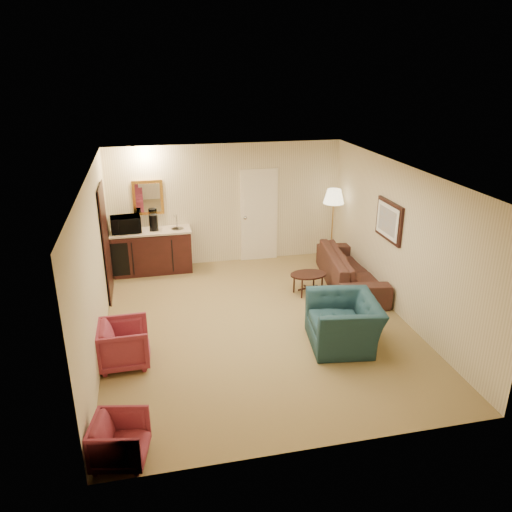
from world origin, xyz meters
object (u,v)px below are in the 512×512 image
Objects in this scene: sofa at (351,264)px; teal_armchair at (344,315)px; rose_chair_far at (120,438)px; microwave at (125,223)px; floor_lamp at (332,227)px; rose_chair_near at (124,342)px; waste_bin at (185,264)px; coffee_maker at (154,223)px; wetbar_cabinet at (152,251)px; coffee_table at (308,283)px.

sofa is 2.02× the size of teal_armchair.
sofa is 3.95× the size of rose_chair_far.
teal_armchair is at bearing -52.78° from microwave.
teal_armchair is 0.70× the size of floor_lamp.
rose_chair_near is 3.59m from waste_bin.
rose_chair_far is at bearing -107.88° from coffee_maker.
floor_lamp reaches higher than wetbar_cabinet.
sofa is 3.36× the size of coffee_table.
waste_bin is (-3.14, 1.50, -0.33)m from sofa.
wetbar_cabinet is 4.11m from sofa.
rose_chair_far is at bearing 139.89° from sofa.
coffee_maker reaches higher than rose_chair_far.
teal_armchair reaches higher than rose_chair_near.
floor_lamp is at bearing 170.33° from teal_armchair.
wetbar_cabinet reaches higher than coffee_table.
waste_bin is (1.16, 3.39, -0.23)m from rose_chair_near.
teal_armchair reaches higher than rose_chair_far.
sofa is at bearing -67.22° from rose_chair_near.
sofa is at bearing -25.49° from waste_bin.
floor_lamp is at bearing -4.48° from waste_bin.
coffee_maker reaches higher than waste_bin.
floor_lamp reaches higher than coffee_table.
teal_armchair reaches higher than waste_bin.
floor_lamp is at bearing -55.16° from rose_chair_near.
teal_armchair is 1.96× the size of microwave.
floor_lamp is 2.82× the size of microwave.
teal_armchair is 3.47m from floor_lamp.
microwave is (-3.31, 3.62, 0.61)m from teal_armchair.
floor_lamp is (1.02, 3.30, 0.33)m from teal_armchair.
coffee_maker is at bearing 174.31° from waste_bin.
wetbar_cabinet is 0.63m from coffee_maker.
floor_lamp is at bearing -16.52° from coffee_maker.
teal_armchair reaches higher than sofa.
rose_chair_far is at bearing -53.96° from teal_armchair.
sofa is at bearing -25.31° from microwave.
microwave is at bearing 167.21° from coffee_maker.
floor_lamp reaches higher than sofa.
coffee_table is 2.61× the size of waste_bin.
microwave reaches higher than waste_bin.
sofa is at bearing -92.30° from floor_lamp.
coffee_maker is (-3.78, 0.31, 0.25)m from floor_lamp.
coffee_maker is (0.56, -0.01, -0.03)m from microwave.
waste_bin is 1.12m from coffee_maker.
teal_armchair is 3.48× the size of coffee_maker.
coffee_table is (3.37, 1.74, -0.16)m from rose_chair_near.
wetbar_cabinet is at bearing 6.00° from rose_chair_far.
rose_chair_near is at bearing -111.28° from coffee_maker.
teal_armchair is (-0.97, -2.05, 0.05)m from sofa.
teal_armchair is at bearing -58.62° from waste_bin.
coffee_table is 1.82m from floor_lamp.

